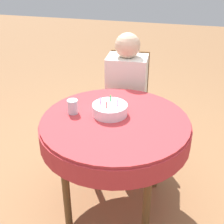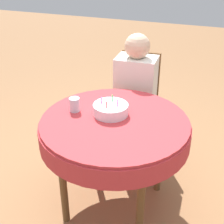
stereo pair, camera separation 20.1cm
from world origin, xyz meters
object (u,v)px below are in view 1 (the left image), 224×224
chair (127,100)px  drinking_glass (73,107)px  person (126,86)px  birthday_cake (110,109)px

chair → drinking_glass: chair is taller
chair → person: size_ratio=0.82×
birthday_cake → person: bearing=91.2°
person → birthday_cake: person is taller
person → birthday_cake: (0.01, -0.62, 0.10)m
chair → person: person is taller
person → birthday_cake: 0.63m
birthday_cake → drinking_glass: bearing=-170.9°
person → drinking_glass: 0.71m
chair → drinking_glass: 0.84m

